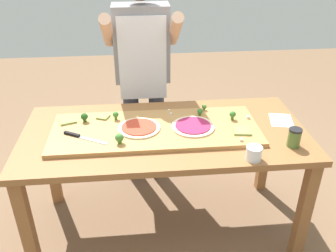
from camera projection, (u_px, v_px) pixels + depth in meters
ground_plane at (165, 225)px, 2.65m from camera, size 8.00×8.00×0.00m
prep_table at (165, 145)px, 2.30m from camera, size 1.77×0.84×0.80m
cutting_board at (156, 130)px, 2.24m from camera, size 1.28×0.50×0.03m
chefs_knife at (79, 136)px, 2.14m from camera, size 0.27×0.17×0.02m
pizza_whole_beet_magenta at (193, 126)px, 2.24m from camera, size 0.27×0.27×0.02m
pizza_whole_tomato_red at (139, 128)px, 2.23m from camera, size 0.26×0.26×0.02m
pizza_slice_center at (103, 117)px, 2.36m from camera, size 0.09×0.09×0.01m
pizza_slice_far_left at (242, 131)px, 2.20m from camera, size 0.12×0.12×0.01m
pizza_slice_near_right at (67, 120)px, 2.31m from camera, size 0.13×0.13×0.01m
broccoli_floret_back_mid at (84, 117)px, 2.29m from camera, size 0.04×0.04×0.06m
broccoli_floret_front_mid at (200, 112)px, 2.37m from camera, size 0.04×0.04×0.05m
broccoli_floret_front_left at (204, 107)px, 2.44m from camera, size 0.03×0.03×0.04m
broccoli_floret_center_right at (119, 138)px, 2.06m from camera, size 0.05×0.05×0.06m
broccoli_floret_back_right at (116, 115)px, 2.32m from camera, size 0.04×0.04×0.06m
broccoli_floret_back_left at (233, 115)px, 2.32m from camera, size 0.04×0.04×0.06m
cheese_crumble_a at (171, 114)px, 2.39m from camera, size 0.02×0.02×0.01m
cheese_crumble_b at (241, 140)px, 2.10m from camera, size 0.02×0.02×0.02m
cheese_crumble_c at (169, 110)px, 2.44m from camera, size 0.01×0.01×0.01m
cheese_crumble_d at (248, 117)px, 2.34m from camera, size 0.02×0.02×0.02m
flour_cup at (254, 154)px, 1.97m from camera, size 0.09×0.09×0.08m
sauce_jar at (294, 138)px, 2.08m from camera, size 0.08×0.08×0.11m
recipe_note at (281, 120)px, 2.38m from camera, size 0.18×0.21×0.00m
cook_center at (142, 67)px, 2.68m from camera, size 0.54×0.39×1.67m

